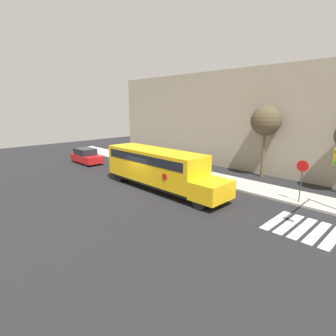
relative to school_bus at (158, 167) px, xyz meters
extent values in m
plane|color=black|center=(-0.95, -1.16, -1.72)|extent=(60.00, 60.00, 0.00)
cube|color=#B2ADA3|center=(-0.95, 5.34, -1.64)|extent=(44.00, 3.00, 0.15)
cube|color=#9E937F|center=(-0.95, 11.84, 3.14)|extent=(32.00, 4.00, 9.72)
cube|color=white|center=(8.98, 0.84, -1.71)|extent=(0.50, 3.20, 0.01)
cube|color=white|center=(9.68, 0.84, -1.71)|extent=(0.50, 3.20, 0.01)
cube|color=white|center=(10.38, 0.84, -1.71)|extent=(0.50, 3.20, 0.01)
cube|color=white|center=(11.08, 0.84, -1.71)|extent=(0.50, 3.20, 0.01)
cube|color=white|center=(11.78, 0.84, -1.71)|extent=(0.50, 3.20, 0.01)
cube|color=yellow|center=(-0.41, 0.00, 0.00)|extent=(8.98, 2.50, 2.54)
cube|color=yellow|center=(5.06, 0.00, -0.67)|extent=(1.97, 2.50, 1.19)
cube|color=black|center=(-0.41, 0.00, -1.19)|extent=(8.98, 2.54, 0.16)
cube|color=black|center=(-0.41, 0.00, 0.72)|extent=(8.26, 2.53, 0.64)
cylinder|color=red|center=(2.06, -1.29, -0.13)|extent=(0.44, 0.02, 0.44)
cylinder|color=black|center=(4.96, 1.08, -1.22)|extent=(1.00, 0.30, 1.00)
cylinder|color=black|center=(4.96, -1.08, -1.22)|extent=(1.00, 0.30, 1.00)
cylinder|color=black|center=(-3.70, 1.08, -1.22)|extent=(1.00, 0.30, 1.00)
cylinder|color=black|center=(-3.70, -1.08, -1.22)|extent=(1.00, 0.30, 1.00)
cube|color=red|center=(-12.35, 0.46, -1.13)|extent=(4.24, 1.83, 0.74)
cube|color=#1E2328|center=(-12.61, 0.46, -0.41)|extent=(2.37, 1.69, 0.69)
cylinder|color=black|center=(-10.95, 1.26, -1.40)|extent=(0.64, 0.22, 0.64)
cylinder|color=black|center=(-10.95, -0.34, -1.40)|extent=(0.64, 0.22, 0.64)
cylinder|color=black|center=(-13.75, 1.26, -1.40)|extent=(0.64, 0.22, 0.64)
cylinder|color=black|center=(-13.75, -0.34, -1.40)|extent=(0.64, 0.22, 0.64)
cylinder|color=#38383A|center=(8.89, 4.35, -0.43)|extent=(0.07, 0.07, 2.58)
cylinder|color=red|center=(8.89, 4.30, 0.83)|extent=(0.73, 0.03, 0.73)
cylinder|color=green|center=(11.50, 0.42, 2.04)|extent=(0.18, 0.02, 0.18)
cylinder|color=brown|center=(4.01, 8.98, 0.40)|extent=(0.26, 0.26, 4.24)
sphere|color=#4C422D|center=(4.01, 8.98, 3.30)|extent=(2.58, 2.58, 2.58)
camera|label=1|loc=(14.45, -13.08, 4.54)|focal=28.00mm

